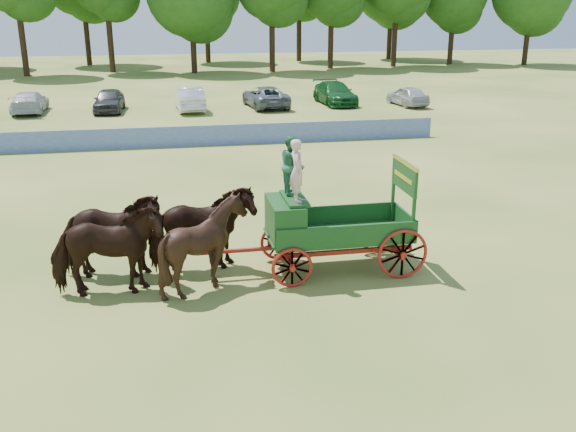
{
  "coord_description": "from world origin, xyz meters",
  "views": [
    {
      "loc": [
        -2.31,
        -14.85,
        7.07
      ],
      "look_at": [
        0.95,
        2.08,
        1.3
      ],
      "focal_mm": 40.0,
      "sensor_mm": 36.0,
      "label": 1
    }
  ],
  "objects": [
    {
      "name": "ground",
      "position": [
        0.0,
        0.0,
        0.0
      ],
      "size": [
        160.0,
        160.0,
        0.0
      ],
      "primitive_type": "plane",
      "color": "tan",
      "rests_on": "ground"
    },
    {
      "name": "horse_lead_left",
      "position": [
        -3.92,
        0.53,
        1.2
      ],
      "size": [
        2.84,
        1.3,
        2.4
      ],
      "primitive_type": "imported",
      "rotation": [
        0.0,
        0.0,
        1.57
      ],
      "color": "black",
      "rests_on": "ground"
    },
    {
      "name": "horse_wheel_left",
      "position": [
        -1.52,
        0.53,
        1.2
      ],
      "size": [
        2.46,
        2.26,
        2.4
      ],
      "primitive_type": "imported",
      "rotation": [
        0.0,
        0.0,
        1.41
      ],
      "color": "black",
      "rests_on": "ground"
    },
    {
      "name": "horse_lead_right",
      "position": [
        -3.92,
        1.63,
        1.2
      ],
      "size": [
        2.99,
        1.66,
        2.4
      ],
      "primitive_type": "imported",
      "rotation": [
        0.0,
        0.0,
        1.44
      ],
      "color": "black",
      "rests_on": "ground"
    },
    {
      "name": "farm_dray",
      "position": [
        1.43,
        1.1,
        1.67
      ],
      "size": [
        6.0,
        2.0,
        3.78
      ],
      "color": "#A62F10",
      "rests_on": "ground"
    },
    {
      "name": "sponsor_banner",
      "position": [
        -1.0,
        18.0,
        0.53
      ],
      "size": [
        26.0,
        0.08,
        1.05
      ],
      "primitive_type": "cube",
      "color": "#1C369B",
      "rests_on": "ground"
    },
    {
      "name": "horse_wheel_right",
      "position": [
        -1.52,
        1.63,
        1.2
      ],
      "size": [
        2.99,
        1.68,
        2.4
      ],
      "primitive_type": "imported",
      "rotation": [
        0.0,
        0.0,
        1.71
      ],
      "color": "black",
      "rests_on": "ground"
    },
    {
      "name": "parked_cars",
      "position": [
        -5.24,
        29.96,
        0.75
      ],
      "size": [
        42.96,
        6.92,
        1.64
      ],
      "color": "silver",
      "rests_on": "ground"
    }
  ]
}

